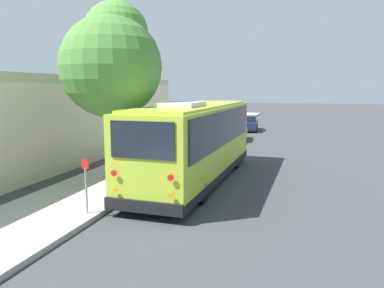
# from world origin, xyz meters

# --- Properties ---
(ground_plane) EXTENTS (160.00, 160.00, 0.00)m
(ground_plane) POSITION_xyz_m (0.00, 0.00, 0.00)
(ground_plane) COLOR #3D3D3F
(sidewalk_slab) EXTENTS (80.00, 3.25, 0.15)m
(sidewalk_slab) POSITION_xyz_m (0.00, 3.13, 0.07)
(sidewalk_slab) COLOR #B2AFA8
(sidewalk_slab) RESTS_ON ground
(curb_strip) EXTENTS (80.00, 0.14, 0.15)m
(curb_strip) POSITION_xyz_m (0.00, 1.43, 0.07)
(curb_strip) COLOR #9D9A94
(curb_strip) RESTS_ON ground
(shuttle_bus) EXTENTS (10.26, 2.84, 3.32)m
(shuttle_bus) POSITION_xyz_m (-1.24, -0.18, 1.77)
(shuttle_bus) COLOR #ADC633
(shuttle_bus) RESTS_ON ground
(parked_sedan_white) EXTENTS (4.45, 1.79, 1.27)m
(parked_sedan_white) POSITION_xyz_m (10.78, 0.49, 0.59)
(parked_sedan_white) COLOR silver
(parked_sedan_white) RESTS_ON ground
(parked_sedan_navy) EXTENTS (4.35, 2.04, 1.33)m
(parked_sedan_navy) POSITION_xyz_m (17.80, 0.26, 0.62)
(parked_sedan_navy) COLOR #19234C
(parked_sedan_navy) RESTS_ON ground
(street_tree) EXTENTS (3.78, 3.78, 6.90)m
(street_tree) POSITION_xyz_m (-2.99, 2.56, 4.84)
(street_tree) COLOR brown
(street_tree) RESTS_ON sidewalk_slab
(sign_post_near) EXTENTS (0.06, 0.22, 1.61)m
(sign_post_near) POSITION_xyz_m (-6.40, 1.73, 0.98)
(sign_post_near) COLOR gray
(sign_post_near) RESTS_ON sidewalk_slab
(sign_post_far) EXTENTS (0.06, 0.22, 1.57)m
(sign_post_far) POSITION_xyz_m (-4.42, 1.73, 0.96)
(sign_post_far) COLOR gray
(sign_post_far) RESTS_ON sidewalk_slab
(fire_hydrant) EXTENTS (0.22, 0.22, 0.81)m
(fire_hydrant) POSITION_xyz_m (7.31, 1.92, 0.55)
(fire_hydrant) COLOR gold
(fire_hydrant) RESTS_ON sidewalk_slab
(building_backdrop) EXTENTS (23.30, 7.20, 4.41)m
(building_backdrop) POSITION_xyz_m (1.00, 9.54, 2.01)
(building_backdrop) COLOR beige
(building_backdrop) RESTS_ON ground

